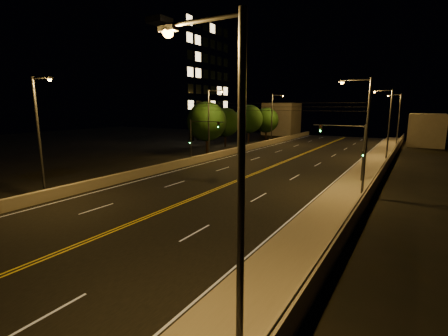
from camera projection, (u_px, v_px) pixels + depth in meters
The scene contains 24 objects.
road at pixel (217, 189), 29.72m from camera, with size 18.00×120.00×0.02m, color black.
sidewalk at pixel (338, 206), 24.21m from camera, with size 3.60×120.00×0.30m, color gray.
curb at pixel (314, 203), 25.18m from camera, with size 0.14×120.00×0.15m, color gray.
parapet_wall at pixel (363, 201), 23.25m from camera, with size 0.30×120.00×1.00m, color #A79B8B.
jersey_barrier at pixel (141, 173), 34.49m from camera, with size 0.45×120.00×0.94m, color #A79B8B.
distant_building_right at pixel (426, 130), 61.88m from camera, with size 6.00×10.00×6.03m, color gray.
distant_building_left at pixel (281, 119), 85.01m from camera, with size 8.00×8.00×8.25m, color gray.
parapet_rail at pixel (363, 194), 23.15m from camera, with size 0.06×0.06×120.00m, color black.
lane_markings at pixel (216, 189), 29.66m from camera, with size 17.32×116.00×0.00m.
streetlight_0 at pixel (232, 184), 8.17m from camera, with size 2.55×0.28×9.71m.
streetlight_1 at pixel (364, 130), 26.32m from camera, with size 2.55×0.28×9.71m.
streetlight_2 at pixel (388, 120), 44.28m from camera, with size 2.55×0.28×9.71m.
streetlight_3 at pixel (397, 116), 61.59m from camera, with size 2.55×0.28×9.71m.
streetlight_4 at pixel (40, 131), 25.29m from camera, with size 2.55×0.28×9.71m.
streetlight_5 at pixel (210, 120), 45.50m from camera, with size 2.55×0.28×9.71m.
streetlight_6 at pixel (273, 116), 64.64m from camera, with size 2.55×0.28×9.71m.
traffic_signal_right at pixel (353, 146), 31.74m from camera, with size 5.11×0.31×5.78m.
traffic_signal_left at pixel (197, 136), 41.24m from camera, with size 5.11×0.31×5.78m.
overhead_wires at pixel (262, 107), 36.31m from camera, with size 22.00×0.03×0.83m.
building_tower at pixel (162, 84), 67.88m from camera, with size 24.00×15.00×25.01m.
tree_0 at pixel (207, 122), 49.64m from camera, with size 6.02×6.02×8.16m.
tree_1 at pixel (225, 122), 59.55m from camera, with size 5.31×5.31×7.19m.
tree_2 at pixel (249, 119), 65.67m from camera, with size 5.71×5.71×7.74m.
tree_3 at pixel (266, 120), 68.86m from camera, with size 5.28×5.28×7.16m.
Camera 1 is at (15.47, -4.33, 7.52)m, focal length 26.00 mm.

